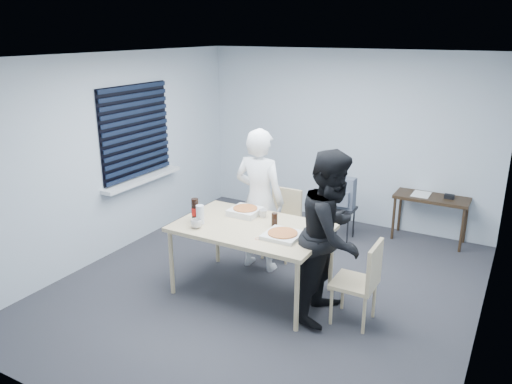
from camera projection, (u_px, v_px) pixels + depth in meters
The scene contains 19 objects.
room at pixel (138, 140), 6.73m from camera, with size 5.00×5.00×5.00m.
dining_table at pixel (252, 231), 5.48m from camera, with size 1.66×1.05×0.81m.
chair_far at pixel (283, 218), 6.52m from camera, with size 0.42×0.42×0.89m.
chair_right at pixel (363, 278), 4.95m from camera, with size 0.42×0.42×0.89m.
person_white at pixel (259, 200), 6.05m from camera, with size 0.65×0.42×1.77m, color white.
person_black at pixel (331, 236), 5.01m from camera, with size 0.86×0.47×1.77m, color black.
side_table at pixel (431, 202), 6.91m from camera, with size 0.99×0.44×0.66m.
stool at pixel (342, 215), 7.05m from camera, with size 0.34×0.34×0.47m.
backpack at pixel (343, 193), 6.94m from camera, with size 0.31×0.23×0.44m.
pizza_box_a at pixel (245, 211), 5.80m from camera, with size 0.33×0.33×0.08m.
pizza_box_b at pixel (283, 235), 5.17m from camera, with size 0.37×0.37×0.05m.
mug_a at pixel (197, 224), 5.40m from camera, with size 0.12×0.12×0.10m, color silver.
mug_b at pixel (263, 213), 5.71m from camera, with size 0.10×0.10×0.09m, color silver.
cola_glass at pixel (274, 220), 5.44m from camera, with size 0.07×0.07×0.15m, color black.
soda_bottle at pixel (195, 210), 5.57m from camera, with size 0.08×0.08×0.26m.
plastic_cups at pixel (200, 215), 5.50m from camera, with size 0.09×0.09×0.21m, color silver.
rubber_band at pixel (258, 239), 5.13m from camera, with size 0.06×0.06×0.00m, color red.
papers at pixel (421, 194), 6.97m from camera, with size 0.23×0.32×0.01m, color white.
black_box at pixel (449, 197), 6.80m from camera, with size 0.13×0.09×0.05m, color black.
Camera 1 is at (2.42, -4.60, 2.86)m, focal length 35.00 mm.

